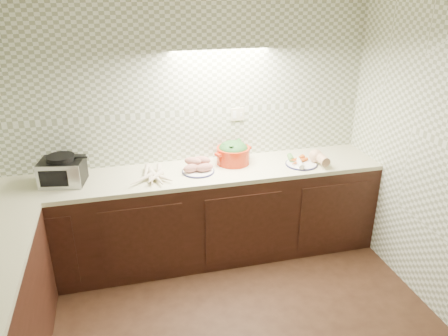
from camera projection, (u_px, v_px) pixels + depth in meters
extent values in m
cube|color=gray|center=(180.00, 121.00, 4.01)|extent=(3.60, 0.05, 2.60)
cube|color=beige|center=(237.00, 114.00, 4.14)|extent=(0.13, 0.01, 0.12)
cube|color=black|center=(188.00, 218.00, 4.11)|extent=(3.60, 0.60, 0.86)
cube|color=beige|center=(187.00, 175.00, 3.93)|extent=(3.60, 0.60, 0.04)
cube|color=black|center=(63.00, 172.00, 3.68)|extent=(0.40, 0.33, 0.21)
cube|color=#A8A9AD|center=(58.00, 178.00, 3.56)|extent=(0.35, 0.08, 0.21)
cube|color=black|center=(58.00, 178.00, 3.56)|extent=(0.23, 0.05, 0.14)
cylinder|color=black|center=(61.00, 158.00, 3.63)|extent=(0.27, 0.27, 0.04)
cone|color=beige|center=(166.00, 178.00, 3.75)|extent=(0.14, 0.28, 0.05)
cone|color=beige|center=(157.00, 172.00, 3.86)|extent=(0.18, 0.20, 0.05)
cone|color=beige|center=(143.00, 181.00, 3.70)|extent=(0.15, 0.27, 0.06)
cone|color=beige|center=(171.00, 175.00, 3.81)|extent=(0.15, 0.26, 0.06)
cone|color=beige|center=(168.00, 176.00, 3.81)|extent=(0.19, 0.24, 0.05)
cone|color=beige|center=(160.00, 179.00, 3.70)|extent=(0.07, 0.22, 0.05)
cone|color=beige|center=(162.00, 170.00, 3.85)|extent=(0.20, 0.20, 0.05)
cone|color=beige|center=(142.00, 173.00, 3.80)|extent=(0.19, 0.19, 0.05)
cylinder|color=#181741|center=(198.00, 171.00, 3.93)|extent=(0.29, 0.29, 0.01)
cylinder|color=white|center=(198.00, 171.00, 3.93)|extent=(0.28, 0.28, 0.02)
ellipsoid|color=#B67460|center=(192.00, 168.00, 3.88)|extent=(0.16, 0.09, 0.08)
ellipsoid|color=#B67460|center=(204.00, 167.00, 3.90)|extent=(0.16, 0.09, 0.08)
ellipsoid|color=#B67460|center=(197.00, 164.00, 3.96)|extent=(0.16, 0.09, 0.08)
ellipsoid|color=#B67460|center=(193.00, 161.00, 3.92)|extent=(0.16, 0.09, 0.08)
ellipsoid|color=#B67460|center=(202.00, 160.00, 3.94)|extent=(0.16, 0.09, 0.08)
cylinder|color=black|center=(201.00, 163.00, 4.06)|extent=(0.13, 0.13, 0.05)
sphere|color=maroon|center=(200.00, 160.00, 4.04)|extent=(0.07, 0.07, 0.07)
sphere|color=beige|center=(204.00, 160.00, 4.06)|extent=(0.04, 0.04, 0.04)
cylinder|color=#AE2409|center=(233.00, 155.00, 4.10)|extent=(0.40, 0.40, 0.16)
cube|color=#AE2409|center=(218.00, 155.00, 3.99)|extent=(0.06, 0.08, 0.02)
cube|color=#AE2409|center=(248.00, 147.00, 4.17)|extent=(0.06, 0.08, 0.02)
ellipsoid|color=#2B5D25|center=(233.00, 149.00, 4.07)|extent=(0.28, 0.28, 0.15)
cylinder|color=#181741|center=(301.00, 164.00, 4.09)|extent=(0.30, 0.30, 0.01)
cylinder|color=white|center=(301.00, 164.00, 4.09)|extent=(0.28, 0.28, 0.02)
cone|color=orange|center=(301.00, 161.00, 4.09)|extent=(0.17, 0.11, 0.03)
cone|color=orange|center=(298.00, 160.00, 4.10)|extent=(0.13, 0.15, 0.03)
cone|color=orange|center=(296.00, 162.00, 4.07)|extent=(0.14, 0.15, 0.03)
cone|color=orange|center=(297.00, 159.00, 4.08)|extent=(0.15, 0.14, 0.03)
cone|color=orange|center=(298.00, 159.00, 4.09)|extent=(0.16, 0.11, 0.03)
cylinder|color=silver|center=(300.00, 163.00, 4.02)|extent=(0.08, 0.20, 0.05)
cylinder|color=#3A6C2D|center=(291.00, 158.00, 4.15)|extent=(0.07, 0.12, 0.05)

